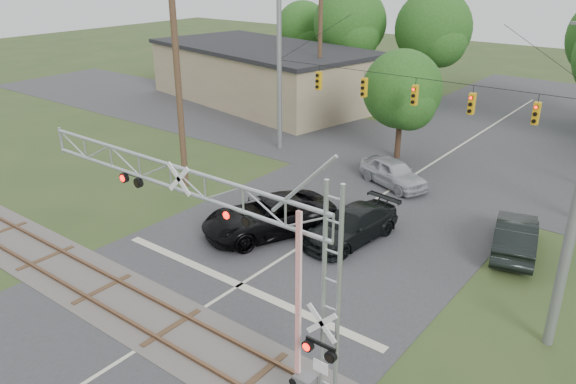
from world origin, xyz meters
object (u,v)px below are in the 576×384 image
Objects in this scene: crossing_gantry at (227,244)px; commercial_building at (262,73)px; car_dark at (351,225)px; sedan_silver at (393,173)px; pickup_black at (269,216)px; traffic_signal_span at (432,85)px.

crossing_gantry reaches higher than commercial_building.
sedan_silver is (-1.67, 7.16, 0.01)m from car_dark.
pickup_black is at bearing 122.89° from crossing_gantry.
traffic_signal_span is 11.66m from pickup_black.
crossing_gantry is at bearing -72.10° from car_dark.
commercial_building is (-17.32, 20.07, 1.57)m from pickup_black.
pickup_black reaches higher than car_dark.
car_dark is 0.23× the size of commercial_building.
car_dark is at bearing -144.73° from sedan_silver.
traffic_signal_span is at bearing -15.01° from commercial_building.
traffic_signal_span is 3.10× the size of pickup_black.
car_dark is at bearing -30.60° from commercial_building.
sedan_silver is 22.17m from commercial_building.
crossing_gantry reaches higher than car_dark.
crossing_gantry is 0.53× the size of commercial_building.
car_dark is (-1.83, 9.86, -3.78)m from crossing_gantry.
crossing_gantry is at bearing -146.25° from sedan_silver.
traffic_signal_span is (-2.30, 18.36, 1.09)m from crossing_gantry.
commercial_building is (-19.08, 11.18, 1.68)m from sedan_silver.
pickup_black is 1.20× the size of car_dark.
commercial_building is at bearing 154.11° from traffic_signal_span.
crossing_gantry reaches higher than pickup_black.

